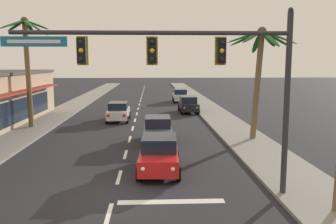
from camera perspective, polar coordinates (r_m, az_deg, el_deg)
ground_plane at (r=14.47m, az=-8.59°, el=-13.11°), size 220.00×220.00×0.00m
sidewalk_right at (r=34.41m, az=7.95°, el=-0.74°), size 3.20×110.00×0.14m
sidewalk_left at (r=35.08m, az=-17.97°, el=-0.89°), size 3.20×110.00×0.14m
lane_markings at (r=33.64m, az=-4.40°, el=-1.00°), size 4.28×87.75×0.01m
traffic_signal_mast at (r=13.36m, az=4.51°, el=7.33°), size 10.53×0.41×7.14m
sedan_lead_at_stop_bar at (r=17.25m, az=-1.39°, el=-6.60°), size 2.10×4.51×1.68m
sedan_third_in_queue at (r=23.34m, az=-1.63°, el=-2.79°), size 1.97×4.46×1.68m
sedan_oncoming_far at (r=32.29m, az=-7.83°, el=0.10°), size 1.96×4.46×1.68m
sedan_parked_nearest_kerb at (r=47.46m, az=1.95°, el=2.62°), size 1.97×4.46×1.68m
sedan_parked_mid_kerb at (r=37.45m, az=3.24°, el=1.22°), size 1.96×4.45×1.68m
palm_left_second at (r=30.03m, az=-21.42°, el=8.69°), size 3.45×3.75×8.59m
palm_right_second at (r=24.37m, az=14.29°, el=8.03°), size 4.49×4.18×7.43m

